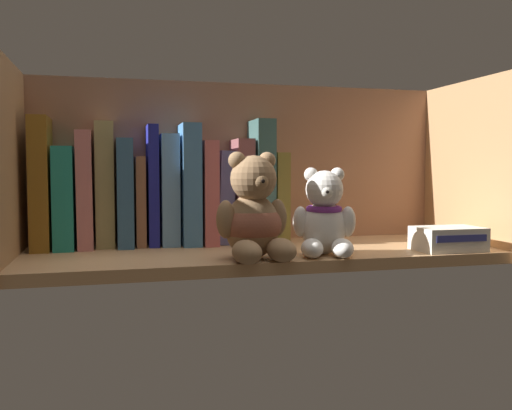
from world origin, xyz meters
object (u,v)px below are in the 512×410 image
at_px(book_11, 240,191).
at_px(teddy_bear_smaller, 324,218).
at_px(book_2, 86,190).
at_px(book_10, 222,197).
at_px(teddy_bear_larger, 254,217).
at_px(book_4, 125,193).
at_px(book_13, 276,197).
at_px(book_3, 105,185).
at_px(book_7, 168,190).
at_px(book_8, 188,185).
at_px(small_product_box, 448,239).
at_px(book_0, 43,184).
at_px(book_1, 65,198).
at_px(book_6, 152,186).
at_px(book_12, 259,181).
at_px(book_5, 140,201).
at_px(book_9, 206,193).

height_order(book_11, teddy_bear_smaller, book_11).
relative_size(book_2, book_10, 1.19).
bearing_deg(teddy_bear_larger, book_4, 132.15).
bearing_deg(teddy_bear_larger, book_13, 64.89).
height_order(book_3, book_4, book_3).
distance_m(book_7, book_8, 0.04).
distance_m(book_13, small_product_box, 0.34).
bearing_deg(book_0, small_product_box, -17.06).
distance_m(book_0, book_10, 0.34).
height_order(book_0, book_11, book_0).
xyz_separation_m(book_1, teddy_bear_larger, (0.30, -0.22, -0.02)).
bearing_deg(book_0, book_6, 0.00).
height_order(book_8, book_12, book_12).
height_order(book_3, book_6, book_3).
bearing_deg(book_4, book_1, 180.00).
xyz_separation_m(teddy_bear_smaller, small_product_box, (0.23, -0.01, -0.04)).
bearing_deg(small_product_box, book_12, 143.64).
relative_size(book_5, teddy_bear_larger, 0.97).
height_order(book_2, book_10, book_2).
xyz_separation_m(book_11, book_12, (0.04, 0.00, 0.02)).
bearing_deg(teddy_bear_smaller, book_5, 145.23).
relative_size(book_4, book_12, 0.83).
relative_size(book_4, book_7, 0.96).
height_order(book_8, teddy_bear_smaller, book_8).
bearing_deg(book_0, book_8, 0.00).
relative_size(book_6, teddy_bear_smaller, 1.54).
xyz_separation_m(book_0, small_product_box, (0.70, -0.21, -0.10)).
distance_m(book_8, book_10, 0.07).
xyz_separation_m(book_13, teddy_bear_smaller, (0.02, -0.20, -0.03)).
relative_size(book_5, book_8, 0.73).
xyz_separation_m(book_0, book_11, (0.37, 0.00, -0.02)).
bearing_deg(book_2, book_12, 0.00).
xyz_separation_m(book_2, book_6, (0.12, 0.00, 0.01)).
bearing_deg(book_8, book_11, 0.00).
height_order(book_7, book_12, book_12).
xyz_separation_m(book_11, teddy_bear_larger, (-0.03, -0.22, -0.03)).
relative_size(book_2, teddy_bear_smaller, 1.45).
distance_m(book_6, book_13, 0.25).
distance_m(book_8, book_11, 0.10).
relative_size(book_3, book_4, 1.15).
height_order(book_0, book_3, book_0).
bearing_deg(book_7, book_5, 180.00).
distance_m(book_5, teddy_bear_smaller, 0.36).
height_order(book_12, book_13, book_12).
bearing_deg(book_9, book_1, 180.00).
bearing_deg(book_7, book_6, 180.00).
height_order(book_1, book_7, book_7).
distance_m(book_0, book_9, 0.30).
bearing_deg(book_9, teddy_bear_larger, -79.35).
height_order(book_1, teddy_bear_larger, book_1).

